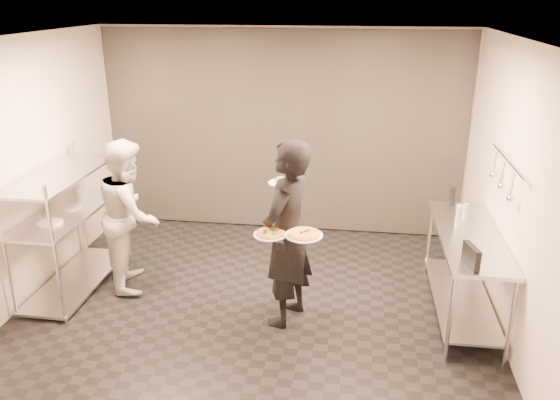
# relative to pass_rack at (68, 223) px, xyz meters

# --- Properties ---
(room_shell) EXTENTS (5.00, 4.00, 2.80)m
(room_shell) POSITION_rel_pass_rack_xyz_m (2.15, 1.18, 0.63)
(room_shell) COLOR black
(room_shell) RESTS_ON ground
(pass_rack) EXTENTS (0.60, 1.60, 1.50)m
(pass_rack) POSITION_rel_pass_rack_xyz_m (0.00, 0.00, 0.00)
(pass_rack) COLOR silver
(pass_rack) RESTS_ON ground
(prep_counter) EXTENTS (0.60, 1.80, 0.92)m
(prep_counter) POSITION_rel_pass_rack_xyz_m (4.33, 0.00, -0.14)
(prep_counter) COLOR silver
(prep_counter) RESTS_ON ground
(utensil_rail) EXTENTS (0.07, 1.20, 0.31)m
(utensil_rail) POSITION_rel_pass_rack_xyz_m (4.58, 0.00, 0.78)
(utensil_rail) COLOR silver
(utensil_rail) RESTS_ON room_shell
(waiter) EXTENTS (0.67, 0.81, 1.92)m
(waiter) POSITION_rel_pass_rack_xyz_m (2.52, -0.37, 0.19)
(waiter) COLOR black
(waiter) RESTS_ON ground
(chef) EXTENTS (0.87, 0.99, 1.72)m
(chef) POSITION_rel_pass_rack_xyz_m (0.68, 0.15, 0.09)
(chef) COLOR beige
(chef) RESTS_ON ground
(pizza_plate_near) EXTENTS (0.32, 0.32, 0.05)m
(pizza_plate_near) POSITION_rel_pass_rack_xyz_m (2.39, -0.57, 0.29)
(pizza_plate_near) COLOR white
(pizza_plate_near) RESTS_ON waiter
(pizza_plate_far) EXTENTS (0.35, 0.35, 0.05)m
(pizza_plate_far) POSITION_rel_pass_rack_xyz_m (2.71, -0.61, 0.32)
(pizza_plate_far) COLOR white
(pizza_plate_far) RESTS_ON waiter
(salad_plate) EXTENTS (0.25, 0.25, 0.07)m
(salad_plate) POSITION_rel_pass_rack_xyz_m (2.41, -0.03, 0.63)
(salad_plate) COLOR white
(salad_plate) RESTS_ON waiter
(pos_monitor) EXTENTS (0.12, 0.27, 0.19)m
(pos_monitor) POSITION_rel_pass_rack_xyz_m (4.21, -0.72, 0.25)
(pos_monitor) COLOR black
(pos_monitor) RESTS_ON prep_counter
(bottle_green) EXTENTS (0.07, 0.07, 0.24)m
(bottle_green) POSITION_rel_pass_rack_xyz_m (4.24, 0.17, 0.27)
(bottle_green) COLOR gray
(bottle_green) RESTS_ON prep_counter
(bottle_clear) EXTENTS (0.06, 0.06, 0.18)m
(bottle_clear) POSITION_rel_pass_rack_xyz_m (4.34, 0.36, 0.24)
(bottle_clear) COLOR gray
(bottle_clear) RESTS_ON prep_counter
(bottle_dark) EXTENTS (0.06, 0.06, 0.21)m
(bottle_dark) POSITION_rel_pass_rack_xyz_m (4.27, 0.80, 0.25)
(bottle_dark) COLOR black
(bottle_dark) RESTS_ON prep_counter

